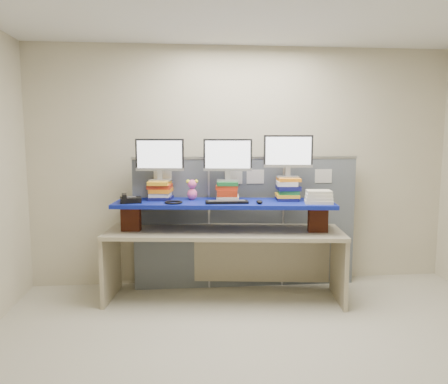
{
  "coord_description": "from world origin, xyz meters",
  "views": [
    {
      "loc": [
        -0.74,
        -3.16,
        1.77
      ],
      "look_at": [
        -0.29,
        1.39,
        1.17
      ],
      "focal_mm": 35.0,
      "sensor_mm": 36.0,
      "label": 1
    }
  ],
  "objects": [
    {
      "name": "desk",
      "position": [
        -0.29,
        1.39,
        0.61
      ],
      "size": [
        2.58,
        1.04,
        0.76
      ],
      "rotation": [
        0.0,
        0.0,
        -0.12
      ],
      "color": "tan",
      "rests_on": "ground"
    },
    {
      "name": "monitor_left",
      "position": [
        -0.97,
        1.59,
        1.54
      ],
      "size": [
        0.52,
        0.17,
        0.45
      ],
      "rotation": [
        0.0,
        0.0,
        -0.12
      ],
      "color": "#A4A4A9",
      "rests_on": "book_stack_left"
    },
    {
      "name": "book_stack_right",
      "position": [
        0.4,
        1.42,
        1.2
      ],
      "size": [
        0.27,
        0.32,
        0.24
      ],
      "color": "#12144F",
      "rests_on": "blue_board"
    },
    {
      "name": "brick_pier_left",
      "position": [
        -1.28,
        1.46,
        0.9
      ],
      "size": [
        0.21,
        0.13,
        0.27
      ],
      "primitive_type": "cube",
      "rotation": [
        0.0,
        0.0,
        -0.12
      ],
      "color": "maroon",
      "rests_on": "desk"
    },
    {
      "name": "headset",
      "position": [
        -0.82,
        1.3,
        1.08
      ],
      "size": [
        0.21,
        0.21,
        0.02
      ],
      "primitive_type": "torus",
      "rotation": [
        0.0,
        0.0,
        -0.17
      ],
      "color": "black",
      "rests_on": "blue_board"
    },
    {
      "name": "desk_phone",
      "position": [
        -1.28,
        1.4,
        1.11
      ],
      "size": [
        0.24,
        0.22,
        0.09
      ],
      "rotation": [
        0.0,
        0.0,
        0.14
      ],
      "color": "black",
      "rests_on": "blue_board"
    },
    {
      "name": "book_stack_left",
      "position": [
        -0.97,
        1.6,
        1.18
      ],
      "size": [
        0.28,
        0.32,
        0.2
      ],
      "color": "#12144F",
      "rests_on": "blue_board"
    },
    {
      "name": "binder_stack",
      "position": [
        0.66,
        1.17,
        1.14
      ],
      "size": [
        0.31,
        0.27,
        0.13
      ],
      "rotation": [
        0.0,
        0.0,
        -0.18
      ],
      "color": "beige",
      "rests_on": "blue_board"
    },
    {
      "name": "monitor_right",
      "position": [
        0.4,
        1.42,
        1.58
      ],
      "size": [
        0.52,
        0.17,
        0.45
      ],
      "rotation": [
        0.0,
        0.0,
        -0.12
      ],
      "color": "#A4A4A9",
      "rests_on": "book_stack_right"
    },
    {
      "name": "blue_board",
      "position": [
        -0.29,
        1.39,
        1.05
      ],
      "size": [
        2.35,
        0.86,
        0.04
      ],
      "primitive_type": "cube",
      "rotation": [
        0.0,
        0.0,
        -0.12
      ],
      "color": "navy",
      "rests_on": "brick_pier_left"
    },
    {
      "name": "cubicle_partition",
      "position": [
        -0.0,
        1.78,
        0.77
      ],
      "size": [
        2.6,
        0.06,
        1.53
      ],
      "color": "#515860",
      "rests_on": "ground"
    },
    {
      "name": "brick_pier_right",
      "position": [
        0.68,
        1.22,
        0.9
      ],
      "size": [
        0.21,
        0.13,
        0.27
      ],
      "primitive_type": "cube",
      "rotation": [
        0.0,
        0.0,
        -0.12
      ],
      "color": "maroon",
      "rests_on": "desk"
    },
    {
      "name": "keyboard",
      "position": [
        -0.28,
        1.26,
        1.09
      ],
      "size": [
        0.44,
        0.15,
        0.03
      ],
      "rotation": [
        0.0,
        0.0,
        -0.01
      ],
      "color": "black",
      "rests_on": "blue_board"
    },
    {
      "name": "plush_toy",
      "position": [
        -0.63,
        1.53,
        1.19
      ],
      "size": [
        0.13,
        0.1,
        0.22
      ],
      "rotation": [
        0.0,
        0.0,
        -0.47
      ],
      "color": "pink",
      "rests_on": "blue_board"
    },
    {
      "name": "mouse",
      "position": [
        0.05,
        1.2,
        1.09
      ],
      "size": [
        0.1,
        0.13,
        0.04
      ],
      "primitive_type": "ellipsoid",
      "rotation": [
        0.0,
        0.0,
        -0.36
      ],
      "color": "black",
      "rests_on": "blue_board"
    },
    {
      "name": "monitor_center",
      "position": [
        -0.24,
        1.5,
        1.54
      ],
      "size": [
        0.52,
        0.17,
        0.45
      ],
      "rotation": [
        0.0,
        0.0,
        -0.12
      ],
      "color": "#A4A4A9",
      "rests_on": "book_stack_center"
    },
    {
      "name": "room",
      "position": [
        0.0,
        0.0,
        1.4
      ],
      "size": [
        5.0,
        4.0,
        2.8
      ],
      "color": "beige",
      "rests_on": "ground"
    },
    {
      "name": "book_stack_center",
      "position": [
        -0.25,
        1.51,
        1.17
      ],
      "size": [
        0.28,
        0.32,
        0.2
      ],
      "color": "silver",
      "rests_on": "blue_board"
    }
  ]
}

